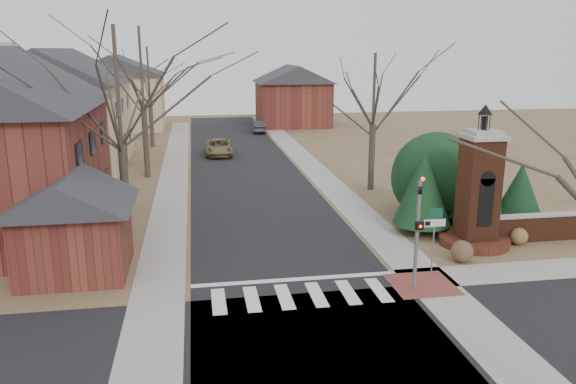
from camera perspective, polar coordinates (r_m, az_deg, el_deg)
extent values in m
plane|color=brown|center=(20.28, 1.73, -11.44)|extent=(120.00, 120.00, 0.00)
cube|color=black|center=(41.02, -4.25, 1.89)|extent=(8.00, 70.00, 0.01)
cube|color=black|center=(17.68, 3.69, -15.58)|extent=(120.00, 8.00, 0.01)
cube|color=silver|center=(20.99, 1.30, -10.48)|extent=(8.00, 2.20, 0.02)
cube|color=silver|center=(22.33, 0.57, -8.89)|extent=(8.00, 0.35, 0.02)
cube|color=gray|center=(41.80, 2.87, 2.15)|extent=(2.00, 60.00, 0.02)
cube|color=gray|center=(40.89, -11.52, 1.61)|extent=(2.00, 60.00, 0.02)
cube|color=brown|center=(22.48, 13.46, -9.13)|extent=(2.40, 2.40, 0.02)
cylinder|color=slate|center=(21.21, 12.96, -4.50)|extent=(0.14, 0.14, 4.20)
imported|color=black|center=(20.68, 13.26, 0.62)|extent=(0.15, 0.18, 0.90)
sphere|color=#FF0C05|center=(20.41, 13.54, 1.30)|extent=(0.14, 0.14, 0.14)
cube|color=black|center=(20.90, 13.22, -3.36)|extent=(0.28, 0.16, 0.30)
sphere|color=#FF0C05|center=(20.82, 13.31, -3.43)|extent=(0.11, 0.11, 0.11)
cylinder|color=slate|center=(23.18, 14.53, -5.06)|extent=(0.06, 0.06, 2.60)
cube|color=silver|center=(22.90, 14.68, -3.07)|extent=(0.90, 0.03, 0.30)
cube|color=black|center=(22.77, 14.00, -3.13)|extent=(0.22, 0.02, 0.18)
cube|color=#0F482A|center=(22.79, 14.74, -2.11)|extent=(0.60, 0.03, 0.40)
cylinder|color=#562A19|center=(27.53, 18.37, -4.70)|extent=(3.20, 3.20, 0.36)
cube|color=#562A19|center=(26.90, 18.76, -0.02)|extent=(1.50, 1.50, 5.00)
cube|color=black|center=(26.36, 19.43, -1.04)|extent=(0.70, 0.10, 2.20)
cube|color=gray|center=(26.41, 19.20, 5.34)|extent=(1.70, 1.70, 0.20)
cube|color=gray|center=(26.39, 19.24, 5.77)|extent=(1.30, 1.30, 0.20)
cylinder|color=black|center=(26.34, 19.31, 6.63)|extent=(0.20, 0.20, 0.60)
cone|color=black|center=(26.27, 19.42, 7.93)|extent=(0.64, 0.64, 0.45)
cube|color=#562A19|center=(29.74, 26.15, -3.21)|extent=(7.50, 0.40, 1.20)
cube|color=gray|center=(29.57, 26.28, -2.01)|extent=(7.50, 0.50, 0.10)
cube|color=#CFB18A|center=(46.32, -21.91, 6.34)|extent=(9.00, 12.00, 6.40)
cube|color=#CFB18A|center=(44.30, -26.32, 11.22)|extent=(0.75, 0.75, 3.50)
cube|color=brown|center=(24.10, -20.79, -4.56)|extent=(4.00, 4.00, 2.80)
cube|color=brown|center=(23.07, -24.32, -0.58)|extent=(0.75, 0.75, 1.82)
cube|color=#CFB18A|center=(66.69, -16.91, 8.72)|extent=(10.00, 8.00, 6.00)
cube|color=#CFB18A|center=(65.30, -19.82, 11.91)|extent=(0.75, 0.75, 3.08)
cube|color=brown|center=(67.22, 0.48, 8.94)|extent=(8.00, 8.00, 5.00)
cube|color=brown|center=(65.05, -1.25, 11.76)|extent=(0.75, 0.75, 2.80)
cylinder|color=#473D33|center=(28.47, 13.32, -3.58)|extent=(0.20, 0.20, 0.50)
cone|color=black|center=(27.92, 13.56, 0.43)|extent=(2.80, 2.80, 3.60)
cylinder|color=#473D33|center=(30.88, 18.13, -2.50)|extent=(0.20, 0.20, 0.50)
cone|color=black|center=(30.32, 18.47, 1.76)|extent=(3.40, 3.40, 4.20)
cylinder|color=#473D33|center=(31.03, 22.25, -2.79)|extent=(0.20, 0.20, 0.50)
cone|color=black|center=(30.62, 22.54, 0.17)|extent=(2.40, 2.40, 2.80)
sphere|color=black|center=(30.84, 14.86, 1.84)|extent=(4.80, 4.80, 4.80)
cylinder|color=#473D33|center=(27.86, -16.24, 0.47)|extent=(0.40, 0.40, 4.83)
cylinder|color=#473D33|center=(40.54, -14.25, 4.96)|extent=(0.40, 0.40, 5.04)
cylinder|color=#473D33|center=(53.46, -13.71, 6.82)|extent=(0.40, 0.40, 4.41)
cylinder|color=#473D33|center=(36.30, 8.49, 3.51)|extent=(0.40, 0.40, 4.20)
imported|color=olive|center=(48.36, -7.02, 4.53)|extent=(2.40, 4.91, 1.34)
imported|color=#303238|center=(61.36, -2.89, 6.65)|extent=(1.82, 3.99, 1.27)
sphere|color=brown|center=(25.05, 17.26, -5.79)|extent=(0.95, 0.95, 0.95)
sphere|color=brown|center=(28.12, 22.40, -4.20)|extent=(0.81, 0.81, 0.81)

